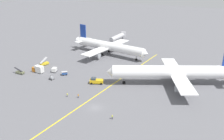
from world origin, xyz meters
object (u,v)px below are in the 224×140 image
Objects in this scene: gse_stair_truck_yellow at (44,63)px; ground_crew_ramp_agent_by_cones at (67,95)px; gse_baggage_cart_near_cluster at (65,73)px; gse_gpu_cart_small at (51,78)px; gse_container_dolly_flat at (54,70)px; jet_bridge at (119,36)px; ground_crew_wing_walker_right at (78,96)px; gse_catering_truck_tall at (38,69)px; airliner_being_pushed at (172,72)px; airliner_at_gate_left at (109,46)px; gse_belt_loader_portside at (20,72)px; pushback_tug at (96,81)px; ground_crew_marshaller_foreground at (112,117)px.

ground_crew_ramp_agent_by_cones is (31.76, -23.77, -0.19)m from gse_stair_truck_yellow.
gse_gpu_cart_small is at bearing -106.94° from gse_baggage_cart_near_cluster.
gse_container_dolly_flat is 65.03m from jet_bridge.
gse_catering_truck_tall is at bearing 157.27° from ground_crew_wing_walker_right.
airliner_being_pushed is 41.38m from ground_crew_wing_walker_right.
airliner_at_gate_left reaches higher than gse_baggage_cart_near_cluster.
ground_crew_ramp_agent_by_cones is at bearing -166.43° from ground_crew_wing_walker_right.
gse_catering_truck_tall is at bearing -166.19° from airliner_being_pushed.
gse_container_dolly_flat is (-12.21, -36.03, -3.89)m from airliner_at_gate_left.
gse_belt_loader_portside is 0.25× the size of jet_bridge.
gse_stair_truck_yellow is at bearing 153.80° from gse_container_dolly_flat.
gse_gpu_cart_small is 1.51× the size of ground_crew_ramp_agent_by_cones.
pushback_tug is 1.80× the size of gse_stair_truck_yellow.
airliner_being_pushed is at bearing 16.65° from gse_belt_loader_portside.
gse_stair_truck_yellow is at bearing 139.27° from gse_gpu_cart_small.
gse_catering_truck_tall is at bearing -149.64° from gse_container_dolly_flat.
gse_baggage_cart_near_cluster is 18.76m from gse_stair_truck_yellow.
ground_crew_wing_walker_right is at bearing -34.41° from gse_container_dolly_flat.
airliner_at_gate_left is 55.13m from ground_crew_wing_walker_right.
airliner_being_pushed reaches higher than airliner_at_gate_left.
gse_belt_loader_portside is 1.61× the size of gse_baggage_cart_near_cluster.
gse_stair_truck_yellow is at bearing -105.28° from jet_bridge.
jet_bridge reaches higher than gse_catering_truck_tall.
ground_crew_marshaller_foreground is (31.45, -60.90, -4.17)m from airliner_at_gate_left.
ground_crew_ramp_agent_by_cones is (-34.00, -29.64, -4.74)m from airliner_being_pushed.
ground_crew_marshaller_foreground is (18.61, -22.20, -0.39)m from pushback_tug.
gse_catering_truck_tall is 13.86m from gse_baggage_cart_near_cluster.
airliner_at_gate_left is 13.45× the size of gse_container_dolly_flat.
gse_belt_loader_portside is at bearing -170.37° from pushback_tug.
gse_baggage_cart_near_cluster is 24.73m from ground_crew_wing_walker_right.
ground_crew_marshaller_foreground is (-11.23, -36.09, -4.68)m from airliner_being_pushed.
jet_bridge reaches higher than gse_belt_loader_portside.
gse_belt_loader_portside is 3.11× the size of ground_crew_ramp_agent_by_cones.
airliner_being_pushed is at bearing 72.72° from ground_crew_marshaller_foreground.
ground_crew_ramp_agent_by_cones is 23.67m from ground_crew_marshaller_foreground.
pushback_tug is at bearing -12.59° from gse_stair_truck_yellow.
gse_container_dolly_flat reaches higher than ground_crew_wing_walker_right.
ground_crew_ramp_agent_by_cones is at bearing -104.82° from pushback_tug.
gse_container_dolly_flat is 30.70m from ground_crew_wing_walker_right.
ground_crew_ramp_agent_by_cones is at bearing -51.09° from gse_baggage_cart_near_cluster.
airliner_at_gate_left is 44.34m from gse_catering_truck_tall.
ground_crew_marshaller_foreground reaches higher than ground_crew_ramp_agent_by_cones.
airliner_being_pushed is at bearing 24.97° from pushback_tug.
ground_crew_ramp_agent_by_cones is (14.09, -17.46, -0.03)m from gse_baggage_cart_near_cluster.
gse_gpu_cart_small is at bearing -159.05° from airliner_being_pushed.
gse_gpu_cart_small is (-50.24, -19.23, -4.78)m from airliner_being_pushed.
gse_baggage_cart_near_cluster is (-18.26, 1.71, -0.42)m from pushback_tug.
pushback_tug reaches higher than ground_crew_ramp_agent_by_cones.
ground_crew_marshaller_foreground is (36.87, -23.91, 0.03)m from gse_baggage_cart_near_cluster.
airliner_at_gate_left reaches higher than gse_belt_loader_portside.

